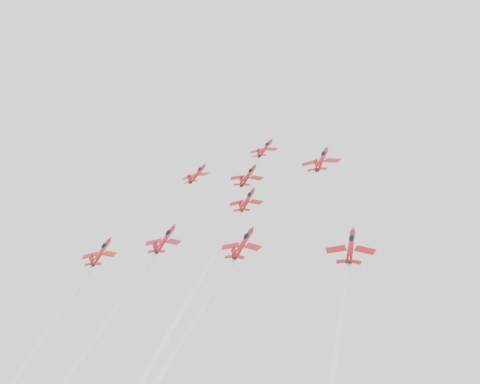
% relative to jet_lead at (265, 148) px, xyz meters
% --- Properties ---
extents(jet_lead, '(8.71, 10.46, 8.69)m').
position_rel_jet_lead_xyz_m(jet_lead, '(0.00, 0.00, 0.00)').
color(jet_lead, '#AD1016').
extents(jet_row2_left, '(8.57, 10.29, 8.55)m').
position_rel_jet_lead_xyz_m(jet_row2_left, '(-16.64, -9.22, -7.71)').
color(jet_row2_left, '#B21211').
extents(jet_row2_center, '(9.12, 10.94, 9.09)m').
position_rel_jet_lead_xyz_m(jet_row2_center, '(-0.14, -12.18, -10.18)').
color(jet_row2_center, '#A20F11').
extents(jet_row2_right, '(10.29, 12.35, 10.27)m').
position_rel_jet_lead_xyz_m(jet_row2_right, '(18.45, -8.00, -6.67)').
color(jet_row2_right, '#AD1510').
extents(jet_center, '(8.55, 72.32, 60.71)m').
position_rel_jet_lead_xyz_m(jet_center, '(3.69, -53.82, -45.07)').
color(jet_center, '#A30F0F').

